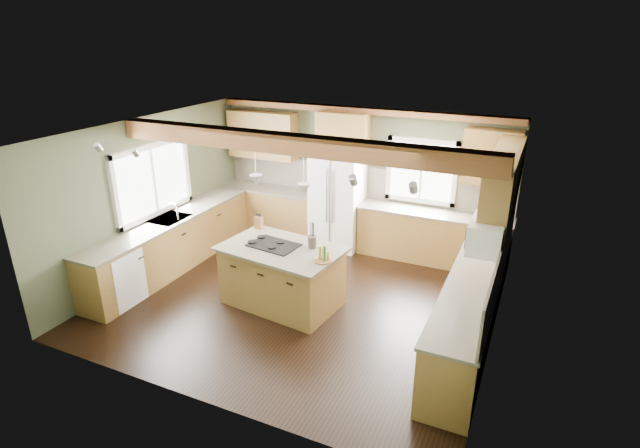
% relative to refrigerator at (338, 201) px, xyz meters
% --- Properties ---
extents(floor, '(5.60, 5.60, 0.00)m').
position_rel_refrigerator_xyz_m(floor, '(0.30, -2.12, -0.90)').
color(floor, black).
rests_on(floor, ground).
extents(ceiling, '(5.60, 5.60, 0.00)m').
position_rel_refrigerator_xyz_m(ceiling, '(0.30, -2.12, 1.70)').
color(ceiling, silver).
rests_on(ceiling, wall_back).
extents(wall_back, '(5.60, 0.00, 5.60)m').
position_rel_refrigerator_xyz_m(wall_back, '(0.30, 0.38, 0.40)').
color(wall_back, '#4A533B').
rests_on(wall_back, ground).
extents(wall_left, '(0.00, 5.00, 5.00)m').
position_rel_refrigerator_xyz_m(wall_left, '(-2.50, -2.12, 0.40)').
color(wall_left, '#4A533B').
rests_on(wall_left, ground).
extents(wall_right, '(0.00, 5.00, 5.00)m').
position_rel_refrigerator_xyz_m(wall_right, '(3.10, -2.12, 0.40)').
color(wall_right, '#4A533B').
rests_on(wall_right, ground).
extents(ceiling_beam, '(5.55, 0.26, 0.26)m').
position_rel_refrigerator_xyz_m(ceiling_beam, '(0.30, -2.35, 1.57)').
color(ceiling_beam, brown).
rests_on(ceiling_beam, ceiling).
extents(soffit_trim, '(5.55, 0.20, 0.10)m').
position_rel_refrigerator_xyz_m(soffit_trim, '(0.30, 0.28, 1.64)').
color(soffit_trim, brown).
rests_on(soffit_trim, ceiling).
extents(backsplash_back, '(5.58, 0.03, 0.58)m').
position_rel_refrigerator_xyz_m(backsplash_back, '(0.30, 0.36, 0.31)').
color(backsplash_back, brown).
rests_on(backsplash_back, wall_back).
extents(backsplash_right, '(0.03, 3.70, 0.58)m').
position_rel_refrigerator_xyz_m(backsplash_right, '(3.08, -2.07, 0.31)').
color(backsplash_right, brown).
rests_on(backsplash_right, wall_right).
extents(base_cab_back_left, '(2.02, 0.60, 0.88)m').
position_rel_refrigerator_xyz_m(base_cab_back_left, '(-1.49, 0.08, -0.46)').
color(base_cab_back_left, brown).
rests_on(base_cab_back_left, floor).
extents(counter_back_left, '(2.06, 0.64, 0.04)m').
position_rel_refrigerator_xyz_m(counter_back_left, '(-1.49, 0.08, 0.00)').
color(counter_back_left, '#443E32').
rests_on(counter_back_left, base_cab_back_left).
extents(base_cab_back_right, '(2.62, 0.60, 0.88)m').
position_rel_refrigerator_xyz_m(base_cab_back_right, '(1.79, 0.08, -0.46)').
color(base_cab_back_right, brown).
rests_on(base_cab_back_right, floor).
extents(counter_back_right, '(2.66, 0.64, 0.04)m').
position_rel_refrigerator_xyz_m(counter_back_right, '(1.79, 0.08, 0.00)').
color(counter_back_right, '#443E32').
rests_on(counter_back_right, base_cab_back_right).
extents(base_cab_left, '(0.60, 3.70, 0.88)m').
position_rel_refrigerator_xyz_m(base_cab_left, '(-2.20, -2.07, -0.46)').
color(base_cab_left, brown).
rests_on(base_cab_left, floor).
extents(counter_left, '(0.64, 3.74, 0.04)m').
position_rel_refrigerator_xyz_m(counter_left, '(-2.20, -2.07, 0.00)').
color(counter_left, '#443E32').
rests_on(counter_left, base_cab_left).
extents(base_cab_right, '(0.60, 3.70, 0.88)m').
position_rel_refrigerator_xyz_m(base_cab_right, '(2.80, -2.07, -0.46)').
color(base_cab_right, brown).
rests_on(base_cab_right, floor).
extents(counter_right, '(0.64, 3.74, 0.04)m').
position_rel_refrigerator_xyz_m(counter_right, '(2.80, -2.07, 0.00)').
color(counter_right, '#443E32').
rests_on(counter_right, base_cab_right).
extents(upper_cab_back_left, '(1.40, 0.35, 0.90)m').
position_rel_refrigerator_xyz_m(upper_cab_back_left, '(-1.69, 0.21, 1.05)').
color(upper_cab_back_left, brown).
rests_on(upper_cab_back_left, wall_back).
extents(upper_cab_over_fridge, '(0.96, 0.35, 0.70)m').
position_rel_refrigerator_xyz_m(upper_cab_over_fridge, '(-0.00, 0.21, 1.25)').
color(upper_cab_over_fridge, brown).
rests_on(upper_cab_over_fridge, wall_back).
extents(upper_cab_right, '(0.35, 2.20, 0.90)m').
position_rel_refrigerator_xyz_m(upper_cab_right, '(2.92, -1.22, 1.05)').
color(upper_cab_right, brown).
rests_on(upper_cab_right, wall_right).
extents(upper_cab_back_corner, '(0.90, 0.35, 0.90)m').
position_rel_refrigerator_xyz_m(upper_cab_back_corner, '(2.60, 0.21, 1.05)').
color(upper_cab_back_corner, brown).
rests_on(upper_cab_back_corner, wall_back).
extents(window_left, '(0.04, 1.60, 1.05)m').
position_rel_refrigerator_xyz_m(window_left, '(-2.48, -2.07, 0.65)').
color(window_left, white).
rests_on(window_left, wall_left).
extents(window_back, '(1.10, 0.04, 1.00)m').
position_rel_refrigerator_xyz_m(window_back, '(1.45, 0.36, 0.65)').
color(window_back, white).
rests_on(window_back, wall_back).
extents(sink, '(0.50, 0.65, 0.03)m').
position_rel_refrigerator_xyz_m(sink, '(-2.20, -2.07, 0.01)').
color(sink, '#262628').
rests_on(sink, counter_left).
extents(faucet, '(0.02, 0.02, 0.28)m').
position_rel_refrigerator_xyz_m(faucet, '(-2.02, -2.07, 0.15)').
color(faucet, '#B2B2B7').
rests_on(faucet, sink).
extents(dishwasher, '(0.60, 0.60, 0.84)m').
position_rel_refrigerator_xyz_m(dishwasher, '(-2.19, -3.37, -0.47)').
color(dishwasher, white).
rests_on(dishwasher, floor).
extents(oven, '(0.60, 0.72, 0.84)m').
position_rel_refrigerator_xyz_m(oven, '(2.79, -3.37, -0.47)').
color(oven, white).
rests_on(oven, floor).
extents(microwave, '(0.40, 0.70, 0.38)m').
position_rel_refrigerator_xyz_m(microwave, '(2.88, -2.17, 0.65)').
color(microwave, white).
rests_on(microwave, wall_right).
extents(pendant_left, '(0.18, 0.18, 0.16)m').
position_rel_refrigerator_xyz_m(pendant_left, '(-0.32, -2.30, 0.98)').
color(pendant_left, '#B2B2B7').
rests_on(pendant_left, ceiling).
extents(pendant_right, '(0.18, 0.18, 0.16)m').
position_rel_refrigerator_xyz_m(pendant_right, '(0.49, -2.40, 0.98)').
color(pendant_right, '#B2B2B7').
rests_on(pendant_right, ceiling).
extents(refrigerator, '(0.90, 0.74, 1.80)m').
position_rel_refrigerator_xyz_m(refrigerator, '(0.00, 0.00, 0.00)').
color(refrigerator, white).
rests_on(refrigerator, floor).
extents(island, '(1.75, 1.20, 0.88)m').
position_rel_refrigerator_xyz_m(island, '(0.09, -2.35, -0.46)').
color(island, brown).
rests_on(island, floor).
extents(island_top, '(1.87, 1.32, 0.04)m').
position_rel_refrigerator_xyz_m(island_top, '(0.09, -2.35, 0.00)').
color(island_top, '#443E32').
rests_on(island_top, island).
extents(cooktop, '(0.76, 0.56, 0.02)m').
position_rel_refrigerator_xyz_m(cooktop, '(-0.05, -2.33, 0.03)').
color(cooktop, black).
rests_on(cooktop, island_top).
extents(knife_block, '(0.12, 0.09, 0.20)m').
position_rel_refrigerator_xyz_m(knife_block, '(-0.60, -1.84, 0.12)').
color(knife_block, brown).
rests_on(knife_block, island_top).
extents(utensil_crock, '(0.16, 0.16, 0.18)m').
position_rel_refrigerator_xyz_m(utensil_crock, '(0.50, -2.15, 0.11)').
color(utensil_crock, '#3C3530').
rests_on(utensil_crock, island_top).
extents(bottle_tray, '(0.32, 0.32, 0.23)m').
position_rel_refrigerator_xyz_m(bottle_tray, '(0.82, -2.50, 0.13)').
color(bottle_tray, brown).
rests_on(bottle_tray, island_top).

